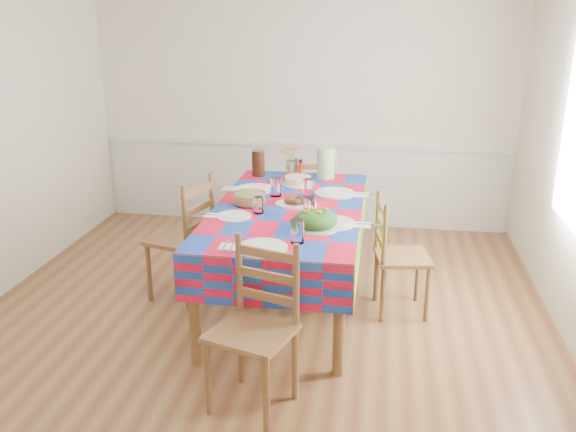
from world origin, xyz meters
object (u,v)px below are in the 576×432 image
Objects in this scene: tea_pitcher at (258,163)px; chair_far at (311,201)px; chair_left at (185,239)px; chair_near at (256,329)px; chair_right at (397,257)px; dining_table at (288,218)px; meat_platter at (296,202)px; green_pitcher at (326,163)px.

tea_pitcher reaches higher than chair_far.
chair_near is at bearing 49.05° from chair_left.
chair_left reaches higher than chair_right.
chair_left is at bearing -179.11° from dining_table.
chair_right is (1.28, -0.89, -0.48)m from tea_pitcher.
chair_right is at bearing 75.87° from chair_near.
chair_right is (0.86, -0.01, -0.27)m from dining_table.
tea_pitcher reaches higher than chair_right.
chair_left is at bearing 81.12° from chair_right.
tea_pitcher is 0.25× the size of chair_right.
meat_platter is 0.33× the size of chair_near.
tea_pitcher is 1.63m from chair_right.
tea_pitcher is (-0.47, 0.84, 0.09)m from meat_platter.
chair_near is at bearing 138.79° from chair_right.
dining_table is at bearing -64.58° from tea_pitcher.
meat_platter is at bearing 71.56° from chair_far.
chair_near is 2.71m from chair_far.
chair_right is (0.81, -0.05, -0.39)m from meat_platter.
tea_pitcher is 2.32m from chair_near.
tea_pitcher reaches higher than chair_left.
dining_table is 2.25× the size of chair_right.
green_pitcher is at bearing 79.99° from meat_platter.
tea_pitcher is (-0.62, -0.02, -0.02)m from green_pitcher.
dining_table is 6.39× the size of meat_platter.
dining_table is 9.00× the size of tea_pitcher.
tea_pitcher is (-0.42, 0.88, 0.21)m from dining_table.
meat_platter reaches higher than dining_table.
tea_pitcher is 1.09m from chair_left.
chair_near is at bearing 69.91° from chair_far.
meat_platter is 0.36× the size of chair_far.
meat_platter is 1.44m from chair_near.
chair_far is (0.00, 2.71, -0.04)m from chair_near.
tea_pitcher reaches higher than meat_platter.
green_pitcher reaches higher than tea_pitcher.
dining_table is 2.27× the size of chair_far.
chair_near is at bearing -78.99° from tea_pitcher.
dining_table is 0.90m from chair_right.
tea_pitcher is at bearing -177.88° from green_pitcher.
green_pitcher reaches higher than meat_platter.
chair_right is (0.65, -0.91, -0.51)m from green_pitcher.
chair_far reaches higher than dining_table.
chair_far reaches higher than meat_platter.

